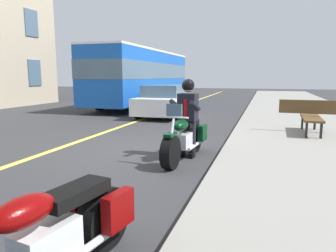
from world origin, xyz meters
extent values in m
plane|color=#333335|center=(0.00, 0.00, 0.00)|extent=(80.00, 80.00, 0.00)
cube|color=#E5DB4C|center=(0.00, -2.00, 0.01)|extent=(60.00, 0.16, 0.01)
cylinder|color=black|center=(1.31, 1.19, 0.33)|extent=(0.67, 0.25, 0.66)
cylinder|color=black|center=(-0.24, 1.31, 0.33)|extent=(0.67, 0.25, 0.66)
cube|color=silver|center=(0.51, 1.25, 0.42)|extent=(0.58, 0.32, 0.32)
ellipsoid|color=black|center=(0.71, 1.23, 0.78)|extent=(0.58, 0.32, 0.24)
cube|color=black|center=(0.16, 1.28, 0.74)|extent=(0.72, 0.33, 0.12)
cube|color=black|center=(-0.17, 1.52, 0.48)|extent=(0.41, 0.15, 0.36)
cube|color=black|center=(-0.20, 1.09, 0.48)|extent=(0.41, 0.15, 0.36)
cylinder|color=silver|center=(1.29, 1.19, 0.60)|extent=(0.35, 0.08, 0.76)
cylinder|color=silver|center=(1.13, 1.20, 1.00)|extent=(0.08, 0.60, 0.04)
cube|color=black|center=(1.31, 1.19, 0.68)|extent=(0.37, 0.19, 0.06)
cylinder|color=silver|center=(0.23, 1.43, 0.26)|extent=(0.90, 0.15, 0.08)
cube|color=slate|center=(1.11, 1.20, 1.12)|extent=(0.07, 0.32, 0.28)
cylinder|color=black|center=(0.27, 1.39, 0.42)|extent=(0.14, 0.14, 0.84)
cube|color=black|center=(0.33, 1.38, 0.05)|extent=(0.27, 0.13, 0.10)
cylinder|color=black|center=(0.25, 1.15, 0.42)|extent=(0.14, 0.14, 0.84)
cube|color=black|center=(0.31, 1.14, 0.05)|extent=(0.27, 0.13, 0.10)
cube|color=black|center=(0.26, 1.27, 1.12)|extent=(0.35, 0.42, 0.60)
cube|color=red|center=(0.42, 1.26, 1.08)|extent=(0.03, 0.07, 0.44)
cylinder|color=black|center=(0.46, 1.47, 1.18)|extent=(0.56, 0.14, 0.28)
cylinder|color=black|center=(0.42, 1.04, 1.18)|extent=(0.56, 0.14, 0.28)
sphere|color=tan|center=(0.26, 1.27, 1.55)|extent=(0.22, 0.22, 0.22)
sphere|color=black|center=(0.26, 1.27, 1.60)|extent=(0.28, 0.28, 0.28)
cylinder|color=black|center=(4.22, 1.34, 0.33)|extent=(0.68, 0.30, 0.66)
cube|color=silver|center=(4.96, 1.22, 0.42)|extent=(0.60, 0.37, 0.32)
ellipsoid|color=#720505|center=(5.15, 1.18, 0.78)|extent=(0.60, 0.37, 0.24)
cube|color=black|center=(4.61, 1.27, 0.74)|extent=(0.74, 0.39, 0.12)
cube|color=#720505|center=(4.30, 1.55, 0.48)|extent=(0.41, 0.18, 0.36)
cube|color=#720505|center=(4.23, 1.11, 0.48)|extent=(0.41, 0.18, 0.36)
cylinder|color=silver|center=(4.69, 1.42, 0.26)|extent=(0.90, 0.22, 0.08)
cube|color=blue|center=(-11.04, -4.32, 1.77)|extent=(11.00, 2.50, 2.85)
cube|color=slate|center=(-11.04, -4.32, 2.10)|extent=(11.04, 2.52, 0.90)
cube|color=slate|center=(-16.54, -4.32, 2.00)|extent=(0.06, 2.40, 1.90)
cube|color=white|center=(-11.04, -4.32, 3.25)|extent=(11.00, 2.50, 0.10)
cylinder|color=black|center=(-14.64, -5.52, 0.50)|extent=(1.00, 0.30, 1.00)
cylinder|color=black|center=(-14.64, -3.12, 0.50)|extent=(1.00, 0.30, 1.00)
cylinder|color=black|center=(-7.84, -5.52, 0.50)|extent=(1.00, 0.30, 1.00)
cylinder|color=black|center=(-7.84, -3.12, 0.50)|extent=(1.00, 0.30, 1.00)
cube|color=white|center=(-6.70, -1.37, 0.55)|extent=(4.60, 1.80, 0.70)
cube|color=slate|center=(-6.50, -1.37, 1.10)|extent=(2.40, 1.60, 0.60)
cylinder|color=black|center=(-8.15, -2.22, 0.32)|extent=(0.64, 0.22, 0.64)
cylinder|color=black|center=(-8.15, -0.52, 0.32)|extent=(0.64, 0.22, 0.64)
cylinder|color=black|center=(-5.25, -2.22, 0.32)|extent=(0.64, 0.22, 0.64)
cylinder|color=black|center=(-5.25, -0.52, 0.32)|extent=(0.64, 0.22, 0.64)
cube|color=brown|center=(-2.82, 4.20, 0.60)|extent=(1.81, 0.56, 0.06)
cube|color=brown|center=(-3.04, 4.21, 0.90)|extent=(0.12, 1.80, 0.40)
cube|color=black|center=(-2.07, 4.36, 0.36)|extent=(0.06, 0.06, 0.42)
cube|color=black|center=(-2.08, 4.00, 0.36)|extent=(0.06, 0.06, 0.42)
cube|color=black|center=(-3.57, 4.40, 0.36)|extent=(0.06, 0.06, 0.42)
cube|color=black|center=(-3.58, 4.04, 0.36)|extent=(0.06, 0.06, 0.42)
cube|color=slate|center=(-9.48, -10.97, 2.00)|extent=(1.10, 0.06, 1.60)
cube|color=slate|center=(-9.48, -10.97, 5.00)|extent=(1.10, 0.06, 1.60)
camera|label=1|loc=(6.97, 2.90, 1.80)|focal=33.43mm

